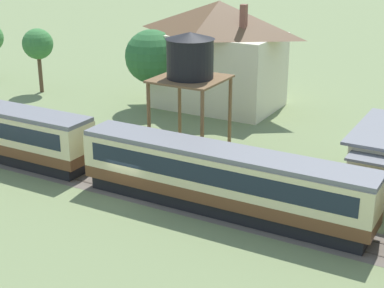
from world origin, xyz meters
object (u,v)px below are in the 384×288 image
(station_house_brown_roof, at_px, (219,53))
(passenger_train, at_px, (94,149))
(yard_tree_0, at_px, (152,57))
(yard_tree_1, at_px, (38,44))
(water_tower, at_px, (190,59))

(station_house_brown_roof, bearing_deg, passenger_train, -87.71)
(yard_tree_0, distance_m, yard_tree_1, 13.81)
(passenger_train, bearing_deg, yard_tree_0, 109.90)
(station_house_brown_roof, distance_m, yard_tree_1, 19.66)
(passenger_train, xyz_separation_m, yard_tree_0, (-6.17, 17.06, 2.82))
(passenger_train, relative_size, yard_tree_0, 10.44)
(yard_tree_0, bearing_deg, passenger_train, -70.10)
(yard_tree_1, bearing_deg, yard_tree_0, 3.76)
(yard_tree_0, xyz_separation_m, yard_tree_1, (-13.78, -0.91, 0.07))
(passenger_train, xyz_separation_m, water_tower, (3.42, 7.59, 5.26))
(passenger_train, bearing_deg, yard_tree_1, 141.01)
(passenger_train, relative_size, yard_tree_1, 11.72)
(station_house_brown_roof, height_order, yard_tree_0, station_house_brown_roof)
(passenger_train, distance_m, station_house_brown_roof, 20.97)
(water_tower, relative_size, yard_tree_0, 1.24)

